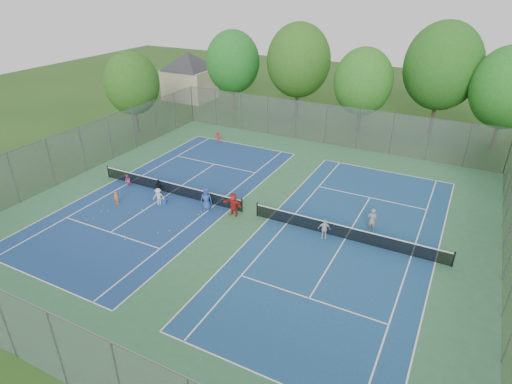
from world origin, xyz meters
TOP-DOWN VIEW (x-y plane):
  - ground at (0.00, 0.00)m, footprint 120.00×120.00m
  - court_pad at (0.00, 0.00)m, footprint 32.00×32.00m
  - court_left at (-7.00, 0.00)m, footprint 10.97×23.77m
  - court_right at (7.00, 0.00)m, footprint 10.97×23.77m
  - net_left at (-7.00, 0.00)m, footprint 12.87×0.10m
  - net_right at (7.00, 0.00)m, footprint 12.87×0.10m
  - fence_north at (0.00, 16.00)m, footprint 32.00×0.10m
  - fence_south at (0.00, -16.00)m, footprint 32.00×0.10m
  - fence_west at (-16.00, 0.00)m, footprint 0.10×32.00m
  - fence_east at (16.00, 0.00)m, footprint 0.10×32.00m
  - house at (-22.00, 24.00)m, footprint 11.03×11.03m
  - tree_nw at (-14.00, 22.00)m, footprint 6.40×6.40m
  - tree_nl at (-6.00, 23.00)m, footprint 7.20×7.20m
  - tree_nc at (2.00, 21.00)m, footprint 6.00×6.00m
  - tree_nr at (9.00, 24.00)m, footprint 7.60×7.60m
  - tree_ne at (15.00, 22.00)m, footprint 6.60×6.60m
  - tree_side_w at (-19.00, 10.00)m, footprint 5.60×5.60m
  - ball_crate at (-6.37, -1.52)m, footprint 0.39×0.39m
  - ball_hopper at (-3.58, 0.37)m, footprint 0.33×0.33m
  - student_a at (-9.36, -3.29)m, footprint 0.41×0.30m
  - student_b at (-10.70, -0.60)m, footprint 0.53×0.44m
  - student_c at (-6.61, -1.81)m, footprint 0.96×0.81m
  - student_d at (-7.46, -0.72)m, footprint 0.82×0.36m
  - student_e at (-3.07, -0.84)m, footprint 0.96×0.77m
  - student_f at (-0.93, -0.65)m, footprint 1.62×0.63m
  - child_far_baseline at (-9.67, 11.33)m, footprint 0.87×0.67m
  - instructor at (8.22, 1.66)m, footprint 0.69×0.53m
  - teen_court_b at (5.72, -0.55)m, footprint 0.87×0.58m
  - tennis_ball_0 at (-3.61, -4.49)m, footprint 0.07×0.07m
  - tennis_ball_1 at (-3.12, -1.09)m, footprint 0.07×0.07m
  - tennis_ball_2 at (-9.53, -6.06)m, footprint 0.07×0.07m
  - tennis_ball_3 at (-4.13, -5.03)m, footprint 0.07×0.07m
  - tennis_ball_4 at (-9.59, -4.62)m, footprint 0.07×0.07m
  - tennis_ball_5 at (-5.50, -6.63)m, footprint 0.07×0.07m
  - tennis_ball_6 at (-3.17, -1.39)m, footprint 0.07×0.07m
  - tennis_ball_7 at (-9.16, -4.39)m, footprint 0.07×0.07m
  - tennis_ball_8 at (-3.09, -1.82)m, footprint 0.07×0.07m
  - tennis_ball_9 at (-9.26, -5.71)m, footprint 0.07×0.07m
  - tennis_ball_10 at (-7.14, -3.13)m, footprint 0.07×0.07m

SIDE VIEW (x-z plane):
  - ground at x=0.00m, z-range 0.00..0.00m
  - court_pad at x=0.00m, z-range 0.00..0.01m
  - court_left at x=-7.00m, z-range 0.01..0.02m
  - court_right at x=7.00m, z-range 0.01..0.02m
  - tennis_ball_0 at x=-3.61m, z-range 0.00..0.07m
  - tennis_ball_1 at x=-3.12m, z-range 0.00..0.07m
  - tennis_ball_2 at x=-9.53m, z-range 0.00..0.07m
  - tennis_ball_3 at x=-4.13m, z-range 0.00..0.07m
  - tennis_ball_4 at x=-9.59m, z-range 0.00..0.07m
  - tennis_ball_5 at x=-5.50m, z-range 0.00..0.07m
  - tennis_ball_6 at x=-3.17m, z-range 0.00..0.07m
  - tennis_ball_7 at x=-9.16m, z-range 0.00..0.07m
  - tennis_ball_8 at x=-3.09m, z-range 0.00..0.07m
  - tennis_ball_9 at x=-9.26m, z-range 0.00..0.07m
  - tennis_ball_10 at x=-7.14m, z-range 0.00..0.07m
  - ball_crate at x=-6.37m, z-range 0.00..0.26m
  - ball_hopper at x=-3.58m, z-range 0.00..0.62m
  - net_left at x=-7.00m, z-range 0.00..0.91m
  - net_right at x=7.00m, z-range 0.00..0.91m
  - student_b at x=-10.70m, z-range 0.00..1.00m
  - student_a at x=-9.36m, z-range 0.00..1.03m
  - child_far_baseline at x=-9.67m, z-range 0.00..1.18m
  - student_c at x=-6.61m, z-range 0.00..1.29m
  - teen_court_b at x=5.72m, z-range 0.00..1.37m
  - student_d at x=-7.46m, z-range 0.00..1.38m
  - student_e at x=-3.07m, z-range 0.00..1.69m
  - student_f at x=-0.93m, z-range 0.00..1.70m
  - instructor at x=8.22m, z-range 0.00..1.72m
  - fence_north at x=0.00m, z-range 0.00..4.00m
  - fence_south at x=0.00m, z-range 0.00..4.00m
  - fence_west at x=-16.00m, z-range 0.00..4.00m
  - fence_east at x=16.00m, z-range 0.00..4.00m
  - house at x=-22.00m, z-range 0.56..7.86m
  - tree_side_w at x=-19.00m, z-range 1.01..9.48m
  - tree_nc at x=2.00m, z-range 0.97..9.82m
  - tree_nw at x=-14.00m, z-range 1.10..10.68m
  - tree_ne at x=15.00m, z-range 1.08..10.85m
  - tree_nl at x=-6.00m, z-range 1.20..11.89m
  - tree_nr at x=9.00m, z-range 1.33..12.75m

